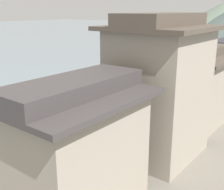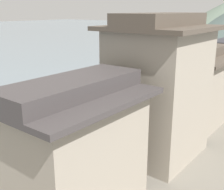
# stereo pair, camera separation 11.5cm
# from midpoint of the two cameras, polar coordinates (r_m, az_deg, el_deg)

# --- Properties ---
(boat_moored_nearest) EXTENTS (1.23, 3.77, 0.36)m
(boat_moored_nearest) POSITION_cam_midpoint_polar(r_m,az_deg,el_deg) (36.02, 14.77, 0.79)
(boat_moored_nearest) COLOR brown
(boat_moored_nearest) RESTS_ON ground
(boat_moored_third) EXTENTS (1.45, 4.30, 0.50)m
(boat_moored_third) POSITION_cam_midpoint_polar(r_m,az_deg,el_deg) (18.98, -13.93, -13.73)
(boat_moored_third) COLOR brown
(boat_moored_third) RESTS_ON ground
(boat_midriver_drifting) EXTENTS (1.17, 4.16, 0.64)m
(boat_midriver_drifting) POSITION_cam_midpoint_polar(r_m,az_deg,el_deg) (25.01, 2.61, -5.44)
(boat_midriver_drifting) COLOR #423328
(boat_midriver_drifting) RESTS_ON ground
(boat_midriver_upstream) EXTENTS (1.99, 4.96, 0.44)m
(boat_midriver_upstream) POSITION_cam_midpoint_polar(r_m,az_deg,el_deg) (29.93, 9.79, -2.07)
(boat_midriver_upstream) COLOR #33281E
(boat_midriver_upstream) RESTS_ON ground
(boat_upstream_distant) EXTENTS (4.69, 4.45, 0.80)m
(boat_upstream_distant) POSITION_cam_midpoint_polar(r_m,az_deg,el_deg) (31.51, -1.46, -0.64)
(boat_upstream_distant) COLOR #423328
(boat_upstream_distant) RESTS_ON ground
(house_waterfront_nearest) EXTENTS (5.27, 6.78, 6.14)m
(house_waterfront_nearest) POSITION_cam_midpoint_polar(r_m,az_deg,el_deg) (13.39, -7.28, -9.90)
(house_waterfront_nearest) COLOR gray
(house_waterfront_nearest) RESTS_ON riverbank_right
(house_waterfront_second) EXTENTS (5.91, 6.31, 8.74)m
(house_waterfront_second) POSITION_cam_midpoint_polar(r_m,az_deg,el_deg) (17.90, 8.99, 1.36)
(house_waterfront_second) COLOR gray
(house_waterfront_second) RESTS_ON riverbank_right
(house_waterfront_tall) EXTENTS (5.43, 6.99, 6.14)m
(house_waterfront_tall) POSITION_cam_midpoint_polar(r_m,az_deg,el_deg) (24.11, 16.08, 1.66)
(house_waterfront_tall) COLOR gray
(house_waterfront_tall) RESTS_ON riverbank_right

